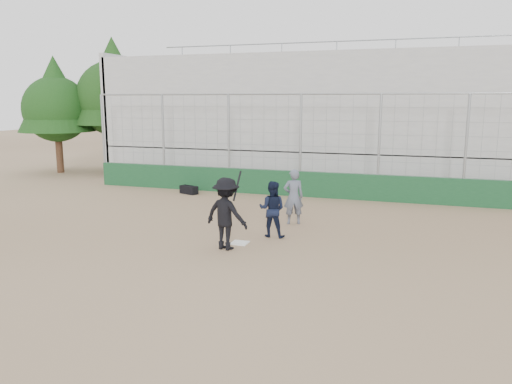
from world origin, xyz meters
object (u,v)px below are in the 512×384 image
(batter_at_plate, at_px, (226,214))
(equipment_bag, at_px, (189,190))
(umpire, at_px, (293,199))
(catcher_crouched, at_px, (272,218))

(batter_at_plate, distance_m, equipment_bag, 7.92)
(umpire, bearing_deg, batter_at_plate, 48.58)
(equipment_bag, bearing_deg, catcher_crouched, -45.83)
(umpire, xyz_separation_m, equipment_bag, (-5.25, 3.55, -0.60))
(batter_at_plate, height_order, umpire, batter_at_plate)
(batter_at_plate, distance_m, catcher_crouched, 1.69)
(umpire, relative_size, equipment_bag, 1.83)
(equipment_bag, bearing_deg, batter_at_plate, -57.36)
(batter_at_plate, relative_size, catcher_crouched, 1.85)
(batter_at_plate, bearing_deg, umpire, 72.12)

